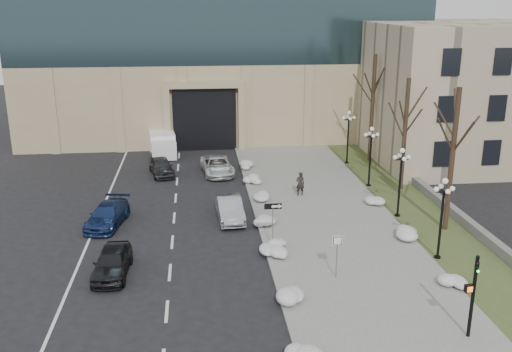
# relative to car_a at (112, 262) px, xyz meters

# --- Properties ---
(ground) EXTENTS (160.00, 160.00, 0.00)m
(ground) POSITION_rel_car_a_xyz_m (9.47, -6.06, -0.73)
(ground) COLOR black
(ground) RESTS_ON ground
(sidewalk) EXTENTS (9.00, 40.00, 0.12)m
(sidewalk) POSITION_rel_car_a_xyz_m (12.97, 7.94, -0.67)
(sidewalk) COLOR gray
(sidewalk) RESTS_ON ground
(curb) EXTENTS (0.30, 40.00, 0.14)m
(curb) POSITION_rel_car_a_xyz_m (8.47, 7.94, -0.66)
(curb) COLOR gray
(curb) RESTS_ON ground
(grass_strip) EXTENTS (4.00, 40.00, 0.10)m
(grass_strip) POSITION_rel_car_a_xyz_m (19.47, 7.94, -0.68)
(grass_strip) COLOR #3E4C26
(grass_strip) RESTS_ON ground
(stone_wall) EXTENTS (0.50, 30.00, 0.70)m
(stone_wall) POSITION_rel_car_a_xyz_m (21.47, 9.94, -0.38)
(stone_wall) COLOR slate
(stone_wall) RESTS_ON ground
(classical_building) EXTENTS (22.00, 18.12, 12.00)m
(classical_building) POSITION_rel_car_a_xyz_m (31.47, 21.92, 5.27)
(classical_building) COLOR #BFAD8F
(classical_building) RESTS_ON ground
(car_a) EXTENTS (1.91, 4.37, 1.47)m
(car_a) POSITION_rel_car_a_xyz_m (0.00, 0.00, 0.00)
(car_a) COLOR black
(car_a) RESTS_ON ground
(car_b) EXTENTS (1.85, 4.62, 1.49)m
(car_b) POSITION_rel_car_a_xyz_m (6.64, 7.29, 0.01)
(car_b) COLOR #9C9EA3
(car_b) RESTS_ON ground
(car_c) EXTENTS (2.81, 5.04, 1.38)m
(car_c) POSITION_rel_car_a_xyz_m (-1.22, 7.13, -0.04)
(car_c) COLOR navy
(car_c) RESTS_ON ground
(car_d) EXTENTS (2.94, 5.34, 1.42)m
(car_d) POSITION_rel_car_a_xyz_m (6.26, 17.71, -0.02)
(car_d) COLOR silver
(car_d) RESTS_ON ground
(car_e) EXTENTS (2.54, 4.47, 1.44)m
(car_e) POSITION_rel_car_a_xyz_m (1.67, 17.93, -0.02)
(car_e) COLOR #2F3035
(car_e) RESTS_ON ground
(pedestrian) EXTENTS (0.68, 0.48, 1.76)m
(pedestrian) POSITION_rel_car_a_xyz_m (12.08, 11.30, 0.27)
(pedestrian) COLOR black
(pedestrian) RESTS_ON sidewalk
(box_truck) EXTENTS (2.95, 6.74, 2.07)m
(box_truck) POSITION_rel_car_a_xyz_m (1.39, 25.10, 0.27)
(box_truck) COLOR white
(box_truck) RESTS_ON ground
(one_way_sign) EXTENTS (1.04, 0.28, 2.81)m
(one_way_sign) POSITION_rel_car_a_xyz_m (8.99, 2.32, 1.58)
(one_way_sign) COLOR slate
(one_way_sign) RESTS_ON ground
(keep_sign) EXTENTS (0.53, 0.08, 2.45)m
(keep_sign) POSITION_rel_car_a_xyz_m (11.56, -1.80, 1.07)
(keep_sign) COLOR slate
(keep_sign) RESTS_ON ground
(traffic_signal) EXTENTS (0.66, 0.88, 3.86)m
(traffic_signal) POSITION_rel_car_a_xyz_m (15.84, -7.68, 1.19)
(traffic_signal) COLOR black
(traffic_signal) RESTS_ON ground
(snow_clump_b) EXTENTS (1.10, 1.60, 0.36)m
(snow_clump_b) POSITION_rel_car_a_xyz_m (8.73, -3.89, -0.43)
(snow_clump_b) COLOR silver
(snow_clump_b) RESTS_ON sidewalk
(snow_clump_c) EXTENTS (1.10, 1.60, 0.36)m
(snow_clump_c) POSITION_rel_car_a_xyz_m (9.02, 0.87, -0.43)
(snow_clump_c) COLOR silver
(snow_clump_c) RESTS_ON sidewalk
(snow_clump_d) EXTENTS (1.10, 1.60, 0.36)m
(snow_clump_d) POSITION_rel_car_a_xyz_m (8.66, 6.02, -0.43)
(snow_clump_d) COLOR silver
(snow_clump_d) RESTS_ON sidewalk
(snow_clump_e) EXTENTS (1.10, 1.60, 0.36)m
(snow_clump_e) POSITION_rel_car_a_xyz_m (8.92, 10.33, -0.43)
(snow_clump_e) COLOR silver
(snow_clump_e) RESTS_ON sidewalk
(snow_clump_f) EXTENTS (1.10, 1.60, 0.36)m
(snow_clump_f) POSITION_rel_car_a_xyz_m (8.85, 14.42, -0.43)
(snow_clump_f) COLOR silver
(snow_clump_f) RESTS_ON sidewalk
(snow_clump_g) EXTENTS (1.10, 1.60, 0.36)m
(snow_clump_g) POSITION_rel_car_a_xyz_m (8.93, 18.70, -0.43)
(snow_clump_g) COLOR silver
(snow_clump_g) RESTS_ON sidewalk
(snow_clump_h) EXTENTS (1.10, 1.60, 0.36)m
(snow_clump_h) POSITION_rel_car_a_xyz_m (17.17, -2.90, -0.43)
(snow_clump_h) COLOR silver
(snow_clump_h) RESTS_ON sidewalk
(snow_clump_i) EXTENTS (1.10, 1.60, 0.36)m
(snow_clump_i) POSITION_rel_car_a_xyz_m (17.00, 2.56, -0.43)
(snow_clump_i) COLOR silver
(snow_clump_i) RESTS_ON sidewalk
(snow_clump_j) EXTENTS (1.10, 1.60, 0.36)m
(snow_clump_j) POSITION_rel_car_a_xyz_m (16.89, 8.76, -0.43)
(snow_clump_j) COLOR silver
(snow_clump_j) RESTS_ON sidewalk
(snow_clump_k) EXTENTS (1.10, 1.60, 0.36)m
(snow_clump_k) POSITION_rel_car_a_xyz_m (17.09, 3.00, -0.43)
(snow_clump_k) COLOR silver
(snow_clump_k) RESTS_ON sidewalk
(snow_clump_l) EXTENTS (1.10, 1.60, 0.36)m
(snow_clump_l) POSITION_rel_car_a_xyz_m (8.74, 2.03, -0.43)
(snow_clump_l) COLOR silver
(snow_clump_l) RESTS_ON sidewalk
(lamppost_a) EXTENTS (1.18, 1.18, 4.76)m
(lamppost_a) POSITION_rel_car_a_xyz_m (17.77, -0.06, 2.34)
(lamppost_a) COLOR black
(lamppost_a) RESTS_ON ground
(lamppost_b) EXTENTS (1.18, 1.18, 4.76)m
(lamppost_b) POSITION_rel_car_a_xyz_m (17.77, 6.44, 2.34)
(lamppost_b) COLOR black
(lamppost_b) RESTS_ON ground
(lamppost_c) EXTENTS (1.18, 1.18, 4.76)m
(lamppost_c) POSITION_rel_car_a_xyz_m (17.77, 12.94, 2.34)
(lamppost_c) COLOR black
(lamppost_c) RESTS_ON ground
(lamppost_d) EXTENTS (1.18, 1.18, 4.76)m
(lamppost_d) POSITION_rel_car_a_xyz_m (17.77, 19.44, 2.34)
(lamppost_d) COLOR black
(lamppost_d) RESTS_ON ground
(tree_near) EXTENTS (3.20, 3.20, 9.00)m
(tree_near) POSITION_rel_car_a_xyz_m (19.97, 3.94, 5.09)
(tree_near) COLOR black
(tree_near) RESTS_ON ground
(tree_mid) EXTENTS (3.20, 3.20, 8.50)m
(tree_mid) POSITION_rel_car_a_xyz_m (19.97, 11.94, 4.77)
(tree_mid) COLOR black
(tree_mid) RESTS_ON ground
(tree_far) EXTENTS (3.20, 3.20, 9.50)m
(tree_far) POSITION_rel_car_a_xyz_m (19.97, 19.94, 5.42)
(tree_far) COLOR black
(tree_far) RESTS_ON ground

